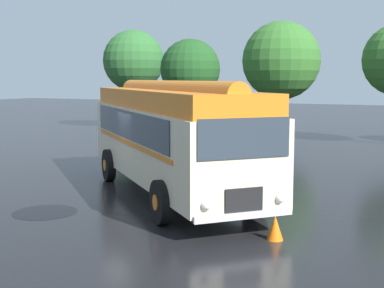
{
  "coord_description": "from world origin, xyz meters",
  "views": [
    {
      "loc": [
        8.37,
        -14.33,
        3.56
      ],
      "look_at": [
        0.75,
        1.39,
        1.4
      ],
      "focal_mm": 50.0,
      "sensor_mm": 36.0,
      "label": 1
    }
  ],
  "objects_px": {
    "car_mid_left": "(260,133)",
    "traffic_cone": "(275,228)",
    "vintage_bus": "(171,133)",
    "car_near_left": "(212,131)"
  },
  "relations": [
    {
      "from": "vintage_bus",
      "to": "car_mid_left",
      "type": "distance_m",
      "value": 11.26
    },
    {
      "from": "traffic_cone",
      "to": "vintage_bus",
      "type": "bearing_deg",
      "value": 144.07
    },
    {
      "from": "vintage_bus",
      "to": "traffic_cone",
      "type": "xyz_separation_m",
      "value": [
        4.27,
        -3.09,
        -1.62
      ]
    },
    {
      "from": "vintage_bus",
      "to": "car_mid_left",
      "type": "bearing_deg",
      "value": 94.63
    },
    {
      "from": "vintage_bus",
      "to": "car_near_left",
      "type": "xyz_separation_m",
      "value": [
        -3.5,
        11.07,
        -1.05
      ]
    },
    {
      "from": "vintage_bus",
      "to": "car_mid_left",
      "type": "relative_size",
      "value": 2.11
    },
    {
      "from": "car_mid_left",
      "to": "traffic_cone",
      "type": "relative_size",
      "value": 7.76
    },
    {
      "from": "vintage_bus",
      "to": "car_mid_left",
      "type": "height_order",
      "value": "vintage_bus"
    },
    {
      "from": "car_mid_left",
      "to": "car_near_left",
      "type": "bearing_deg",
      "value": -177.63
    },
    {
      "from": "traffic_cone",
      "to": "car_mid_left",
      "type": "bearing_deg",
      "value": 109.92
    }
  ]
}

